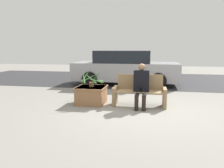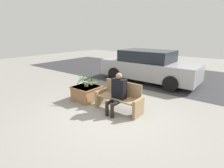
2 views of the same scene
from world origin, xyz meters
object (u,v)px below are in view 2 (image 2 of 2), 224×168
object	(u,v)px
parked_car	(148,66)
potted_plant	(86,80)
bench	(120,98)
person_seated	(117,92)
planter_box	(87,93)

from	to	relation	value
parked_car	potted_plant	bearing A→B (deg)	-98.18
bench	person_seated	size ratio (longest dim) A/B	1.23
person_seated	parked_car	distance (m)	3.90
person_seated	planter_box	distance (m)	1.51
planter_box	potted_plant	distance (m)	0.47
bench	person_seated	world-z (taller)	person_seated
planter_box	parked_car	size ratio (longest dim) A/B	0.18
planter_box	parked_car	xyz separation A→B (m)	(0.54, 3.65, 0.47)
bench	potted_plant	distance (m)	1.43
potted_plant	planter_box	bearing A→B (deg)	159.55
potted_plant	parked_car	world-z (taller)	parked_car
bench	planter_box	distance (m)	1.40
bench	person_seated	xyz separation A→B (m)	(0.05, -0.18, 0.26)
potted_plant	parked_car	distance (m)	3.69
person_seated	planter_box	size ratio (longest dim) A/B	1.44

